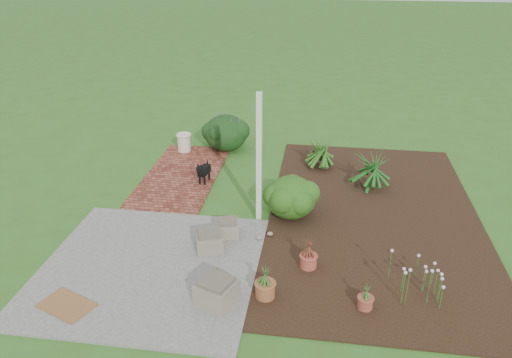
# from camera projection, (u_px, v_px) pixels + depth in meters

# --- Properties ---
(ground) EXTENTS (80.00, 80.00, 0.00)m
(ground) POSITION_uv_depth(u_px,v_px,m) (243.00, 220.00, 9.56)
(ground) COLOR #38621F
(ground) RESTS_ON ground
(concrete_patio) EXTENTS (3.50, 3.50, 0.04)m
(concrete_patio) POSITION_uv_depth(u_px,v_px,m) (150.00, 267.00, 8.15)
(concrete_patio) COLOR #61615F
(concrete_patio) RESTS_ON ground
(brick_path) EXTENTS (1.60, 3.50, 0.04)m
(brick_path) POSITION_uv_depth(u_px,v_px,m) (182.00, 175.00, 11.33)
(brick_path) COLOR maroon
(brick_path) RESTS_ON ground
(garden_bed) EXTENTS (4.00, 7.00, 0.03)m
(garden_bed) POSITION_uv_depth(u_px,v_px,m) (374.00, 216.00, 9.68)
(garden_bed) COLOR black
(garden_bed) RESTS_ON ground
(veranda_post) EXTENTS (0.10, 0.10, 2.50)m
(veranda_post) POSITION_uv_depth(u_px,v_px,m) (259.00, 159.00, 9.07)
(veranda_post) COLOR white
(veranda_post) RESTS_ON ground
(stone_trough_near) EXTENTS (0.66, 0.66, 0.34)m
(stone_trough_near) POSITION_uv_depth(u_px,v_px,m) (217.00, 292.00, 7.27)
(stone_trough_near) COLOR gray
(stone_trough_near) RESTS_ON concrete_patio
(stone_trough_mid) EXTENTS (0.56, 0.56, 0.30)m
(stone_trough_mid) POSITION_uv_depth(u_px,v_px,m) (209.00, 241.00, 8.55)
(stone_trough_mid) COLOR #726154
(stone_trough_mid) RESTS_ON concrete_patio
(stone_trough_far) EXTENTS (0.46, 0.46, 0.26)m
(stone_trough_far) POSITION_uv_depth(u_px,v_px,m) (228.00, 228.00, 8.97)
(stone_trough_far) COLOR #706D56
(stone_trough_far) RESTS_ON concrete_patio
(coir_doormat) EXTENTS (0.90, 0.75, 0.02)m
(coir_doormat) POSITION_uv_depth(u_px,v_px,m) (67.00, 305.00, 7.26)
(coir_doormat) COLOR brown
(coir_doormat) RESTS_ON concrete_patio
(black_dog) EXTENTS (0.22, 0.56, 0.48)m
(black_dog) POSITION_uv_depth(u_px,v_px,m) (203.00, 171.00, 10.83)
(black_dog) COLOR black
(black_dog) RESTS_ON brick_path
(cream_ceramic_urn) EXTENTS (0.37, 0.37, 0.44)m
(cream_ceramic_urn) POSITION_uv_depth(u_px,v_px,m) (184.00, 143.00, 12.51)
(cream_ceramic_urn) COLOR beige
(cream_ceramic_urn) RESTS_ON brick_path
(evergreen_shrub) EXTENTS (1.06, 1.06, 0.82)m
(evergreen_shrub) POSITION_uv_depth(u_px,v_px,m) (291.00, 196.00, 9.50)
(evergreen_shrub) COLOR #0C370E
(evergreen_shrub) RESTS_ON garden_bed
(agapanthus_clump_back) EXTENTS (1.35, 1.35, 0.99)m
(agapanthus_clump_back) POSITION_uv_depth(u_px,v_px,m) (371.00, 166.00, 10.56)
(agapanthus_clump_back) COLOR #0F3714
(agapanthus_clump_back) RESTS_ON garden_bed
(agapanthus_clump_front) EXTENTS (1.20, 1.20, 0.89)m
(agapanthus_clump_front) POSITION_uv_depth(u_px,v_px,m) (320.00, 149.00, 11.54)
(agapanthus_clump_front) COLOR #0C3E0B
(agapanthus_clump_front) RESTS_ON garden_bed
(pink_flower_patch) EXTENTS (1.26, 1.26, 0.62)m
(pink_flower_patch) POSITION_uv_depth(u_px,v_px,m) (412.00, 274.00, 7.46)
(pink_flower_patch) COLOR #113D0F
(pink_flower_patch) RESTS_ON garden_bed
(terracotta_pot_bronze) EXTENTS (0.30, 0.30, 0.22)m
(terracotta_pot_bronze) POSITION_uv_depth(u_px,v_px,m) (308.00, 261.00, 8.10)
(terracotta_pot_bronze) COLOR #A94939
(terracotta_pot_bronze) RESTS_ON garden_bed
(terracotta_pot_small_left) EXTENTS (0.23, 0.23, 0.18)m
(terracotta_pot_small_left) POSITION_uv_depth(u_px,v_px,m) (365.00, 302.00, 7.20)
(terracotta_pot_small_left) COLOR #9A4734
(terracotta_pot_small_left) RESTS_ON garden_bed
(terracotta_pot_small_right) EXTENTS (0.35, 0.35, 0.25)m
(terracotta_pot_small_right) POSITION_uv_depth(u_px,v_px,m) (265.00, 290.00, 7.42)
(terracotta_pot_small_right) COLOR #965533
(terracotta_pot_small_right) RESTS_ON garden_bed
(purple_flowering_bush) EXTENTS (1.33, 1.33, 0.93)m
(purple_flowering_bush) POSITION_uv_depth(u_px,v_px,m) (226.00, 132.00, 12.62)
(purple_flowering_bush) COLOR black
(purple_flowering_bush) RESTS_ON ground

